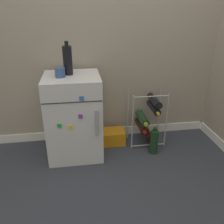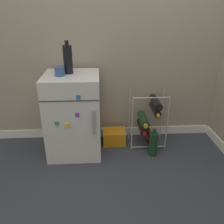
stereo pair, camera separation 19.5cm
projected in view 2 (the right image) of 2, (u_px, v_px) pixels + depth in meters
The scene contains 8 objects.
ground_plane at pixel (128, 172), 2.08m from camera, with size 14.00×14.00×0.00m, color #333842.
wall_back at pixel (123, 17), 2.20m from camera, with size 6.97×0.07×2.50m.
mini_fridge at pixel (74, 115), 2.24m from camera, with size 0.49×0.50×0.78m.
wine_rack at pixel (148, 120), 2.40m from camera, with size 0.36×0.32×0.57m.
soda_box at pixel (114, 137), 2.50m from camera, with size 0.23×0.19×0.14m.
fridge_top_cup at pixel (60, 71), 2.03m from camera, with size 0.08×0.08×0.08m.
fridge_top_bottle at pixel (68, 59), 2.07m from camera, with size 0.08×0.08×0.29m.
loose_bottle_floor at pixel (153, 144), 2.27m from camera, with size 0.08×0.08×0.28m.
Camera 2 is at (-0.24, -1.67, 1.33)m, focal length 38.00 mm.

